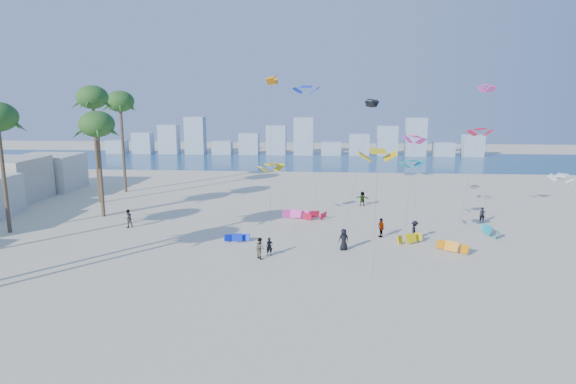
{
  "coord_description": "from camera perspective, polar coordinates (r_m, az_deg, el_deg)",
  "views": [
    {
      "loc": [
        6.49,
        -28.86,
        13.44
      ],
      "look_at": [
        3.0,
        16.0,
        4.5
      ],
      "focal_mm": 30.74,
      "sensor_mm": 36.0,
      "label": 1
    }
  ],
  "objects": [
    {
      "name": "ground",
      "position": [
        32.49,
        -7.69,
        -13.31
      ],
      "size": [
        220.0,
        220.0,
        0.0
      ],
      "primitive_type": "plane",
      "color": "beige",
      "rests_on": "ground"
    },
    {
      "name": "grounded_kites",
      "position": [
        49.01,
        9.35,
        -4.29
      ],
      "size": [
        25.85,
        12.94,
        0.95
      ],
      "color": "#0D2AEB",
      "rests_on": "ground"
    },
    {
      "name": "distant_skyline",
      "position": [
        111.61,
        0.49,
        5.92
      ],
      "size": [
        85.0,
        3.0,
        8.4
      ],
      "color": "#9EADBF",
      "rests_on": "ground"
    },
    {
      "name": "kitesurfer_near",
      "position": [
        41.99,
        -2.16,
        -6.33
      ],
      "size": [
        0.64,
        0.5,
        1.54
      ],
      "primitive_type": "imported",
      "rotation": [
        0.0,
        0.0,
        0.26
      ],
      "color": "black",
      "rests_on": "ground"
    },
    {
      "name": "kitesurfer_mid",
      "position": [
        41.24,
        -3.27,
        -6.49
      ],
      "size": [
        1.08,
        1.1,
        1.78
      ],
      "primitive_type": "imported",
      "rotation": [
        0.0,
        0.0,
        2.29
      ],
      "color": "gray",
      "rests_on": "ground"
    },
    {
      "name": "ocean",
      "position": [
        101.96,
        0.76,
        3.67
      ],
      "size": [
        220.0,
        220.0,
        0.0
      ],
      "primitive_type": "plane",
      "color": "navy",
      "rests_on": "ground"
    },
    {
      "name": "kitesurfers_far",
      "position": [
        50.48,
        5.39,
        -3.18
      ],
      "size": [
        37.77,
        18.77,
        1.92
      ],
      "color": "black",
      "rests_on": "ground"
    },
    {
      "name": "flying_kites",
      "position": [
        52.99,
        8.89,
        8.66
      ],
      "size": [
        30.94,
        27.83,
        16.08
      ],
      "color": "#E1BB0B",
      "rests_on": "ground"
    },
    {
      "name": "palm_row",
      "position": [
        53.07,
        -27.78,
        7.99
      ],
      "size": [
        10.2,
        44.8,
        15.23
      ],
      "color": "brown",
      "rests_on": "ground"
    }
  ]
}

